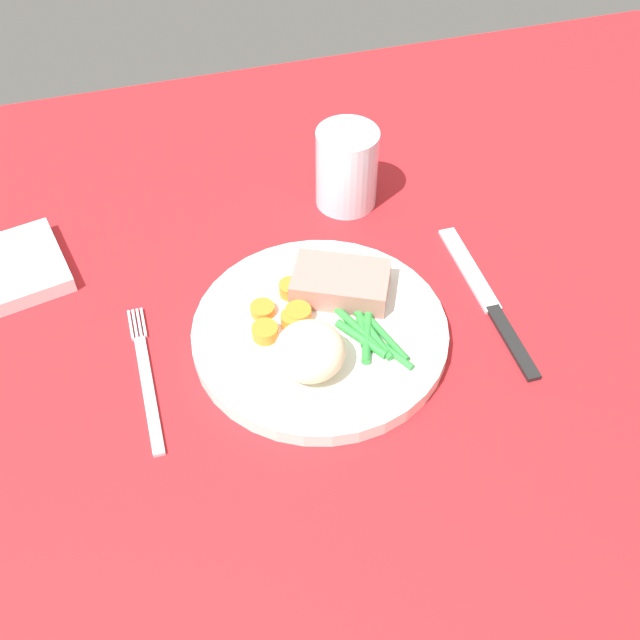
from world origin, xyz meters
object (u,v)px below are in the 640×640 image
(dinner_plate, at_px, (320,333))
(meat_portion, at_px, (342,283))
(fork, at_px, (146,378))
(knife, at_px, (489,302))
(water_glass, at_px, (347,173))
(napkin, at_px, (6,271))

(dinner_plate, relative_size, meat_portion, 2.63)
(fork, height_order, knife, knife)
(fork, relative_size, water_glass, 1.88)
(knife, bearing_deg, meat_portion, 160.01)
(dinner_plate, distance_m, fork, 0.16)
(dinner_plate, xyz_separation_m, napkin, (-0.28, 0.16, 0.00))
(meat_portion, bearing_deg, napkin, 157.85)
(meat_portion, distance_m, knife, 0.15)
(meat_portion, relative_size, water_glass, 1.01)
(meat_portion, height_order, water_glass, water_glass)
(dinner_plate, relative_size, napkin, 2.11)
(water_glass, bearing_deg, dinner_plate, -114.16)
(meat_portion, distance_m, water_glass, 0.15)
(dinner_plate, height_order, water_glass, water_glass)
(napkin, bearing_deg, fork, -54.90)
(water_glass, relative_size, napkin, 0.80)
(meat_portion, xyz_separation_m, fork, (-0.19, -0.04, -0.03))
(dinner_plate, height_order, meat_portion, meat_portion)
(meat_portion, height_order, fork, meat_portion)
(fork, relative_size, knife, 0.81)
(knife, bearing_deg, napkin, 155.84)
(meat_portion, xyz_separation_m, napkin, (-0.31, 0.13, -0.02))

